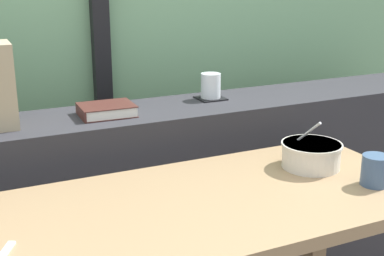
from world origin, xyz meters
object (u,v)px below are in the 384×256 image
closed_book (106,110)px  juice_glass (211,87)px  coaster_square (211,98)px  ceramic_mug (376,170)px  soup_bowl (311,155)px  breakfast_table (196,242)px

closed_book → juice_glass: bearing=7.7°
coaster_square → closed_book: size_ratio=0.55×
juice_glass → closed_book: 0.43m
ceramic_mug → juice_glass: bearing=100.9°
coaster_square → juice_glass: (0.00, 0.00, 0.04)m
coaster_square → juice_glass: size_ratio=1.09×
coaster_square → soup_bowl: bearing=-83.2°
coaster_square → ceramic_mug: coaster_square is taller
breakfast_table → soup_bowl: 0.45m
coaster_square → closed_book: 0.43m
juice_glass → ceramic_mug: (0.14, -0.72, -0.10)m
coaster_square → juice_glass: bearing=0.0°
breakfast_table → coaster_square: bearing=59.7°
juice_glass → coaster_square: bearing=0.0°
coaster_square → ceramic_mug: (0.14, -0.72, -0.06)m
closed_book → soup_bowl: (0.48, -0.47, -0.08)m
breakfast_table → closed_book: size_ratio=6.95×
breakfast_table → closed_book: bearing=96.9°
coaster_square → soup_bowl: size_ratio=0.55×
coaster_square → closed_book: bearing=-172.3°
breakfast_table → juice_glass: size_ratio=13.81×
breakfast_table → juice_glass: bearing=59.7°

